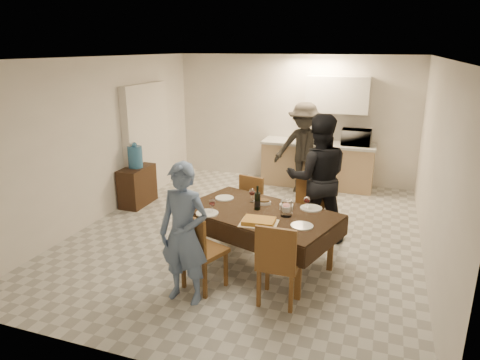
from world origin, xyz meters
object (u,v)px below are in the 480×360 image
object	(u,v)px
person_kitchen	(304,148)
console	(137,186)
water_pitcher	(286,208)
water_jug	(135,157)
wine_bottle	(257,198)
microwave	(356,137)
person_far	(317,178)
dining_table	(260,214)
person_near	(184,234)
savoury_tart	(259,221)

from	to	relation	value
person_kitchen	console	bearing A→B (deg)	-147.76
water_pitcher	person_kitchen	size ratio (longest dim) A/B	0.12
water_jug	wine_bottle	distance (m)	3.01
wine_bottle	microwave	world-z (taller)	microwave
person_far	person_kitchen	distance (m)	2.15
dining_table	wine_bottle	size ratio (longest dim) A/B	6.75
microwave	console	bearing A→B (deg)	30.64
water_jug	wine_bottle	size ratio (longest dim) A/B	1.20
console	microwave	xyz separation A→B (m)	(3.61, 2.14, 0.72)
wine_bottle	microwave	distance (m)	3.64
water_pitcher	person_kitchen	bearing A→B (deg)	97.18
microwave	person_near	bearing A→B (deg)	72.76
console	microwave	bearing A→B (deg)	30.64
console	savoury_tart	size ratio (longest dim) A/B	1.71
console	person_near	size ratio (longest dim) A/B	0.47
wine_bottle	person_near	bearing A→B (deg)	-114.44
savoury_tart	person_far	distance (m)	1.51
savoury_tart	water_jug	bearing A→B (deg)	147.34
person_near	person_kitchen	bearing A→B (deg)	85.87
wine_bottle	savoury_tart	distance (m)	0.47
wine_bottle	person_kitchen	size ratio (longest dim) A/B	0.18
console	person_kitchen	bearing A→B (deg)	32.24
savoury_tart	person_near	distance (m)	0.93
person_kitchen	person_far	bearing A→B (deg)	-73.83
savoury_tart	person_far	world-z (taller)	person_far
dining_table	water_jug	xyz separation A→B (m)	(-2.72, 1.43, 0.18)
dining_table	person_far	world-z (taller)	person_far
water_jug	person_kitchen	distance (m)	3.16
dining_table	wine_bottle	distance (m)	0.21
water_pitcher	person_kitchen	xyz separation A→B (m)	(-0.40, 3.17, 0.03)
water_pitcher	wine_bottle	bearing A→B (deg)	165.96
dining_table	person_near	distance (m)	1.19
water_jug	person_far	bearing A→B (deg)	-6.62
console	person_far	size ratio (longest dim) A/B	0.40
person_far	water_pitcher	bearing A→B (deg)	63.73
wine_bottle	dining_table	bearing A→B (deg)	-45.00
person_far	person_kitchen	xyz separation A→B (m)	(-0.60, 2.07, -0.06)
console	wine_bottle	distance (m)	3.06
wine_bottle	person_far	distance (m)	1.17
person_near	savoury_tart	bearing A→B (deg)	48.60
water_jug	microwave	size ratio (longest dim) A/B	0.69
person_kitchen	water_jug	bearing A→B (deg)	-147.76
microwave	person_far	size ratio (longest dim) A/B	0.29
dining_table	person_kitchen	world-z (taller)	person_kitchen
savoury_tart	person_kitchen	world-z (taller)	person_kitchen
person_near	person_far	size ratio (longest dim) A/B	0.86
savoury_tart	person_kitchen	bearing A→B (deg)	92.44
wine_bottle	water_pitcher	world-z (taller)	wine_bottle
person_near	person_far	distance (m)	2.37
wine_bottle	savoury_tart	bearing A→B (deg)	-70.77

